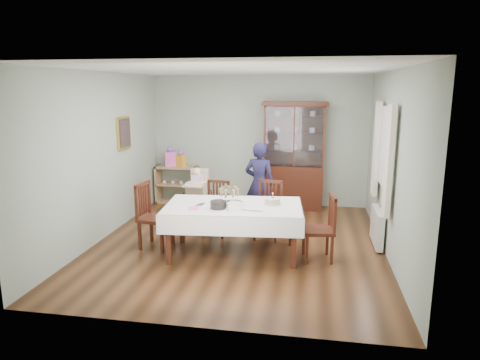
% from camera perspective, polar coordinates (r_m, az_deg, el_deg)
% --- Properties ---
extents(floor, '(5.00, 5.00, 0.00)m').
position_cam_1_polar(floor, '(6.92, -0.19, -8.45)').
color(floor, '#593319').
rests_on(floor, ground).
extents(room_shell, '(5.00, 5.00, 5.00)m').
position_cam_1_polar(room_shell, '(7.04, 0.54, 6.19)').
color(room_shell, '#9EAA99').
rests_on(room_shell, floor).
extents(dining_table, '(2.09, 1.32, 0.76)m').
position_cam_1_polar(dining_table, '(6.37, -0.87, -6.61)').
color(dining_table, '#461911').
rests_on(dining_table, floor).
extents(china_cabinet, '(1.30, 0.48, 2.18)m').
position_cam_1_polar(china_cabinet, '(8.75, 7.19, 3.42)').
color(china_cabinet, '#461911').
rests_on(china_cabinet, floor).
extents(sideboard, '(0.90, 0.38, 0.80)m').
position_cam_1_polar(sideboard, '(9.35, -8.41, -0.57)').
color(sideboard, tan).
rests_on(sideboard, floor).
extents(picture_frame, '(0.04, 0.48, 0.58)m').
position_cam_1_polar(picture_frame, '(7.96, -15.23, 6.06)').
color(picture_frame, gold).
rests_on(picture_frame, room_shell).
extents(window, '(0.04, 1.02, 1.22)m').
position_cam_1_polar(window, '(6.84, 18.97, 4.05)').
color(window, white).
rests_on(window, room_shell).
extents(curtain_left, '(0.07, 0.30, 1.55)m').
position_cam_1_polar(curtain_left, '(6.23, 19.25, 2.38)').
color(curtain_left, silver).
rests_on(curtain_left, room_shell).
extents(curtain_right, '(0.07, 0.30, 1.55)m').
position_cam_1_polar(curtain_right, '(7.45, 17.72, 3.97)').
color(curtain_right, silver).
rests_on(curtain_right, room_shell).
extents(radiator, '(0.10, 0.80, 0.55)m').
position_cam_1_polar(radiator, '(7.10, 17.80, -5.96)').
color(radiator, white).
rests_on(radiator, floor).
extents(chair_far_left, '(0.44, 0.44, 0.90)m').
position_cam_1_polar(chair_far_left, '(7.27, -3.22, -5.21)').
color(chair_far_left, '#461911').
rests_on(chair_far_left, floor).
extents(chair_far_right, '(0.48, 0.48, 0.94)m').
position_cam_1_polar(chair_far_right, '(7.10, 3.74, -5.54)').
color(chair_far_right, '#461911').
rests_on(chair_far_right, floor).
extents(chair_end_left, '(0.51, 0.51, 1.02)m').
position_cam_1_polar(chair_end_left, '(6.80, -11.25, -6.36)').
color(chair_end_left, '#461911').
rests_on(chair_end_left, floor).
extents(chair_end_right, '(0.49, 0.49, 0.96)m').
position_cam_1_polar(chair_end_right, '(6.32, 10.46, -7.96)').
color(chair_end_right, '#461911').
rests_on(chair_end_right, floor).
extents(woman, '(0.63, 0.48, 1.52)m').
position_cam_1_polar(woman, '(7.62, 2.63, -0.56)').
color(woman, black).
rests_on(woman, floor).
extents(high_chair, '(0.52, 0.52, 1.04)m').
position_cam_1_polar(high_chair, '(7.84, -5.67, -2.93)').
color(high_chair, black).
rests_on(high_chair, floor).
extents(champagne_tray, '(0.41, 0.41, 0.25)m').
position_cam_1_polar(champagne_tray, '(6.30, -1.44, -2.58)').
color(champagne_tray, silver).
rests_on(champagne_tray, dining_table).
extents(birthday_cake, '(0.26, 0.26, 0.18)m').
position_cam_1_polar(birthday_cake, '(6.29, 4.36, -2.88)').
color(birthday_cake, white).
rests_on(birthday_cake, dining_table).
extents(plate_stack_dark, '(0.29, 0.29, 0.11)m').
position_cam_1_polar(plate_stack_dark, '(6.09, -2.94, -3.30)').
color(plate_stack_dark, black).
rests_on(plate_stack_dark, dining_table).
extents(plate_stack_white, '(0.26, 0.26, 0.10)m').
position_cam_1_polar(plate_stack_white, '(6.02, -0.67, -3.52)').
color(plate_stack_white, white).
rests_on(plate_stack_white, dining_table).
extents(napkin_stack, '(0.17, 0.17, 0.02)m').
position_cam_1_polar(napkin_stack, '(6.11, -6.18, -3.74)').
color(napkin_stack, '#FF5DBC').
rests_on(napkin_stack, dining_table).
extents(cutlery, '(0.15, 0.19, 0.01)m').
position_cam_1_polar(cutlery, '(6.31, -5.60, -3.24)').
color(cutlery, silver).
rests_on(cutlery, dining_table).
extents(cake_knife, '(0.30, 0.07, 0.01)m').
position_cam_1_polar(cake_knife, '(5.96, 1.66, -4.11)').
color(cake_knife, silver).
rests_on(cake_knife, dining_table).
extents(gift_bag_pink, '(0.27, 0.22, 0.42)m').
position_cam_1_polar(gift_bag_pink, '(9.26, -9.27, 2.98)').
color(gift_bag_pink, '#FF5DBC').
rests_on(gift_bag_pink, sideboard).
extents(gift_bag_orange, '(0.23, 0.20, 0.36)m').
position_cam_1_polar(gift_bag_orange, '(9.19, -7.92, 2.78)').
color(gift_bag_orange, orange).
rests_on(gift_bag_orange, sideboard).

